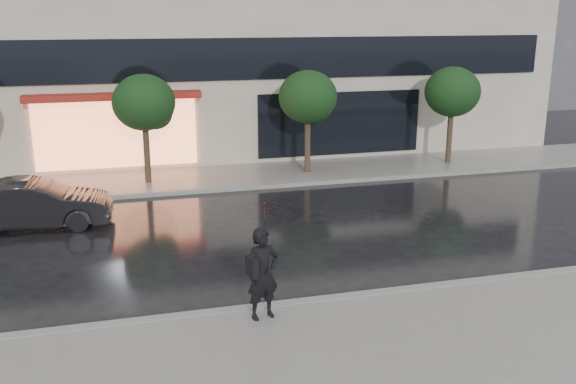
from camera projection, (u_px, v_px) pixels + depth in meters
name	position (u px, v px, depth m)	size (l,w,h in m)	color
ground	(309.00, 285.00, 14.67)	(120.00, 120.00, 0.00)	black
sidewalk_near	(361.00, 353.00, 11.63)	(60.00, 4.50, 0.12)	slate
sidewalk_far	(229.00, 177.00, 24.18)	(60.00, 3.50, 0.12)	slate
curb_near	(322.00, 301.00, 13.72)	(60.00, 0.25, 0.14)	gray
curb_far	(238.00, 188.00, 22.55)	(60.00, 0.25, 0.14)	gray
tree_mid_west	(146.00, 104.00, 22.46)	(2.20, 2.20, 3.99)	#33261C
tree_mid_east	(309.00, 99.00, 23.97)	(2.20, 2.20, 3.99)	#33261C
tree_far_east	(453.00, 94.00, 25.49)	(2.20, 2.20, 3.99)	#33261C
parked_car	(35.00, 204.00, 18.43)	(1.50, 4.30, 1.42)	black
pedestrian_with_umbrella	(264.00, 249.00, 12.50)	(1.01, 1.02, 2.43)	black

